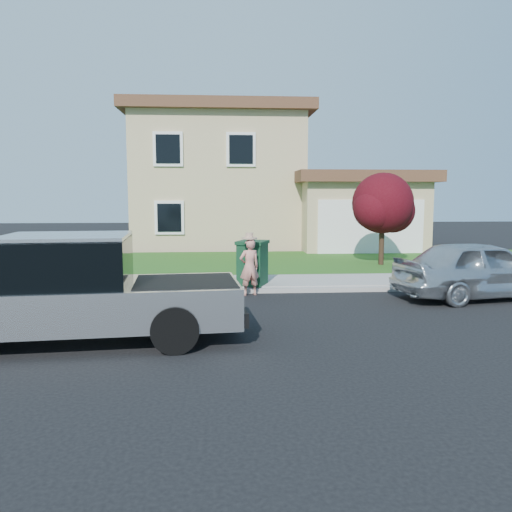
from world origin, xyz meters
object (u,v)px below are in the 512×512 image
(ornamental_tree, at_px, (384,206))
(pickup_truck, at_px, (76,293))
(trash_bin, at_px, (253,262))
(sedan, at_px, (481,269))
(woman, at_px, (249,266))

(ornamental_tree, bearing_deg, pickup_truck, -133.29)
(pickup_truck, relative_size, trash_bin, 4.91)
(ornamental_tree, relative_size, trash_bin, 2.74)
(pickup_truck, distance_m, trash_bin, 5.75)
(sedan, distance_m, ornamental_tree, 5.82)
(ornamental_tree, bearing_deg, trash_bin, -140.29)
(woman, xyz_separation_m, ornamental_tree, (5.04, 4.80, 1.43))
(sedan, bearing_deg, woman, 72.44)
(pickup_truck, distance_m, ornamental_tree, 12.11)
(pickup_truck, relative_size, ornamental_tree, 1.79)
(woman, xyz_separation_m, sedan, (5.69, -0.80, -0.03))
(pickup_truck, relative_size, sedan, 1.36)
(woman, height_order, sedan, woman)
(sedan, height_order, trash_bin, sedan)
(ornamental_tree, bearing_deg, sedan, -83.38)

